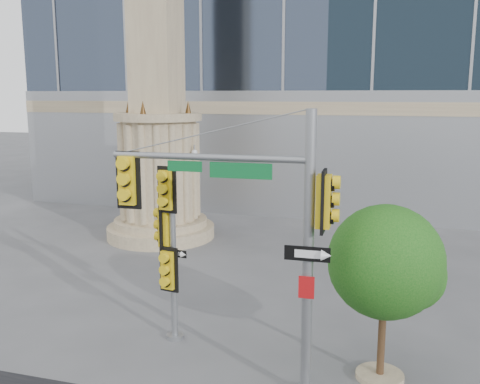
# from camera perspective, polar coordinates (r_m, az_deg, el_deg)

# --- Properties ---
(ground) EXTENTS (120.00, 120.00, 0.00)m
(ground) POSITION_cam_1_polar(r_m,az_deg,el_deg) (12.58, -0.43, -17.22)
(ground) COLOR #545456
(ground) RESTS_ON ground
(monument) EXTENTS (4.40, 4.40, 16.60)m
(monument) POSITION_cam_1_polar(r_m,az_deg,el_deg) (21.73, -8.78, 9.43)
(monument) COLOR tan
(monument) RESTS_ON ground
(main_signal_pole) EXTENTS (4.34, 0.53, 5.58)m
(main_signal_pole) POSITION_cam_1_polar(r_m,az_deg,el_deg) (10.15, 1.70, -3.13)
(main_signal_pole) COLOR slate
(main_signal_pole) RESTS_ON ground
(secondary_signal_pole) EXTENTS (0.74, 0.62, 4.30)m
(secondary_signal_pole) POSITION_cam_1_polar(r_m,az_deg,el_deg) (12.59, -7.60, -4.93)
(secondary_signal_pole) COLOR slate
(secondary_signal_pole) RESTS_ON ground
(street_tree) EXTENTS (2.37, 2.31, 3.69)m
(street_tree) POSITION_cam_1_polar(r_m,az_deg,el_deg) (11.21, 15.46, -7.67)
(street_tree) COLOR tan
(street_tree) RESTS_ON ground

